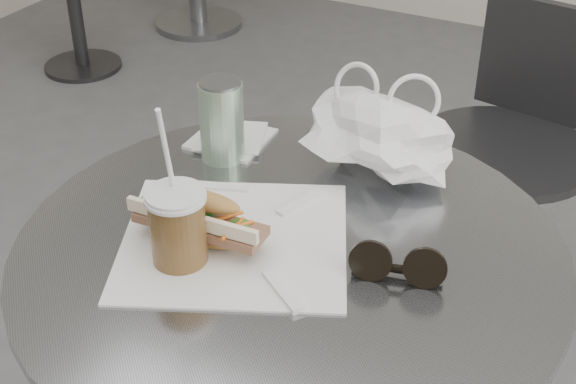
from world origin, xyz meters
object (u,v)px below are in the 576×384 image
at_px(bg_chair, 68,1).
at_px(sunglasses, 397,266).
at_px(chair_far, 502,193).
at_px(iced_coffee, 178,226).
at_px(drink_can, 222,120).
at_px(banh_mi, 201,219).

relative_size(bg_chair, sunglasses, 5.34).
bearing_deg(sunglasses, chair_far, 77.68).
bearing_deg(iced_coffee, drink_can, 109.09).
bearing_deg(chair_far, sunglasses, 101.87).
distance_m(banh_mi, sunglasses, 0.27).
xyz_separation_m(banh_mi, iced_coffee, (-0.00, -0.05, 0.02)).
relative_size(chair_far, drink_can, 5.79).
relative_size(bg_chair, banh_mi, 2.90).
bearing_deg(sunglasses, drink_can, 140.82).
bearing_deg(chair_far, drink_can, 75.38).
xyz_separation_m(iced_coffee, drink_can, (-0.09, 0.26, 0.01)).
xyz_separation_m(chair_far, bg_chair, (-1.90, 0.66, -0.05)).
bearing_deg(bg_chair, chair_far, -28.94).
distance_m(chair_far, banh_mi, 1.05).
bearing_deg(banh_mi, sunglasses, 7.35).
distance_m(chair_far, sunglasses, 0.98).
height_order(chair_far, iced_coffee, iced_coffee).
distance_m(chair_far, iced_coffee, 1.10).
relative_size(chair_far, iced_coffee, 3.32).
relative_size(chair_far, sunglasses, 6.15).
xyz_separation_m(chair_far, drink_can, (-0.33, -0.72, 0.46)).
bearing_deg(sunglasses, iced_coffee, -175.34).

